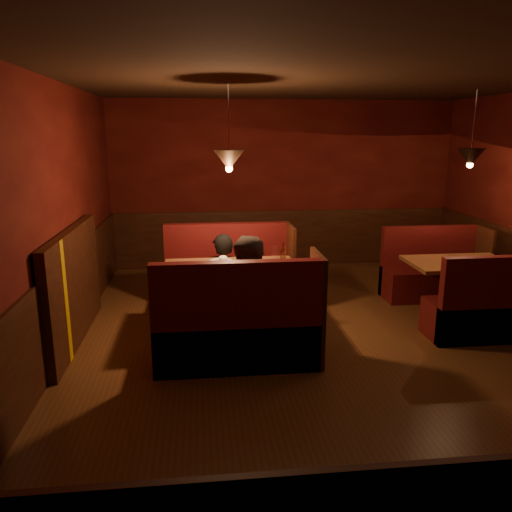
{
  "coord_description": "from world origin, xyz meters",
  "views": [
    {
      "loc": [
        -1.46,
        -5.21,
        2.34
      ],
      "look_at": [
        -0.84,
        0.39,
        0.95
      ],
      "focal_mm": 35.0,
      "sensor_mm": 36.0,
      "label": 1
    }
  ],
  "objects": [
    {
      "name": "room",
      "position": [
        -0.28,
        0.05,
        1.05
      ],
      "size": [
        6.02,
        7.02,
        2.92
      ],
      "color": "brown",
      "rests_on": "ground"
    },
    {
      "name": "second_bench_near",
      "position": [
        1.87,
        -0.1,
        0.33
      ],
      "size": [
        1.44,
        0.54,
        1.03
      ],
      "color": "#3E0B11",
      "rests_on": "ground"
    },
    {
      "name": "main_table",
      "position": [
        -1.12,
        0.39,
        0.64
      ],
      "size": [
        1.55,
        0.94,
        1.08
      ],
      "color": "brown",
      "rests_on": "ground"
    },
    {
      "name": "second_bench_far",
      "position": [
        1.87,
        1.46,
        0.33
      ],
      "size": [
        1.44,
        0.54,
        1.03
      ],
      "color": "#3E0B11",
      "rests_on": "ground"
    },
    {
      "name": "second_table",
      "position": [
        1.84,
        0.68,
        0.54
      ],
      "size": [
        1.3,
        0.83,
        0.73
      ],
      "color": "brown",
      "rests_on": "ground"
    },
    {
      "name": "main_bench_near",
      "position": [
        -1.11,
        -0.49,
        0.37
      ],
      "size": [
        1.7,
        0.61,
        1.16
      ],
      "color": "#3E0B11",
      "rests_on": "ground"
    },
    {
      "name": "main_bench_far",
      "position": [
        -1.11,
        1.26,
        0.37
      ],
      "size": [
        1.7,
        0.61,
        1.16
      ],
      "color": "#3E0B11",
      "rests_on": "ground"
    },
    {
      "name": "diner_b",
      "position": [
        -0.94,
        -0.22,
        0.83
      ],
      "size": [
        0.88,
        0.73,
        1.66
      ],
      "primitive_type": "imported",
      "rotation": [
        0.0,
        0.0,
        -0.14
      ],
      "color": "#312A25",
      "rests_on": "ground"
    },
    {
      "name": "diner_a",
      "position": [
        -1.2,
        0.95,
        0.73
      ],
      "size": [
        0.58,
        0.43,
        1.47
      ],
      "primitive_type": "imported",
      "rotation": [
        0.0,
        0.0,
        2.98
      ],
      "color": "black",
      "rests_on": "ground"
    }
  ]
}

